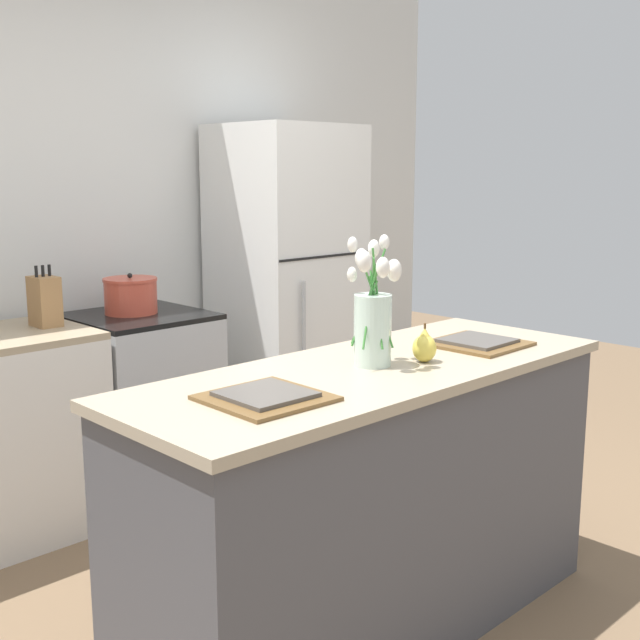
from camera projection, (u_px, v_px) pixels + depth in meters
name	position (u px, v px, depth m)	size (l,w,h in m)	color
ground_plane	(370.00, 626.00, 2.80)	(10.00, 10.00, 0.00)	brown
back_wall	(73.00, 215.00, 3.96)	(5.20, 0.08, 2.70)	silver
kitchen_island	(371.00, 500.00, 2.71)	(1.80, 0.66, 0.94)	#4C4C51
stove_range	(142.00, 403.00, 3.91)	(0.60, 0.61, 0.89)	#B2B5B7
refrigerator	(286.00, 290.00, 4.48)	(0.68, 0.67, 1.81)	white
flower_vase	(373.00, 317.00, 2.61)	(0.19, 0.20, 0.43)	silver
pear_figurine	(424.00, 347.00, 2.67)	(0.08, 0.08, 0.13)	#E5CC4C
plate_setting_left	(266.00, 397.00, 2.24)	(0.32, 0.32, 0.02)	brown
plate_setting_right	(477.00, 343.00, 2.93)	(0.32, 0.32, 0.02)	brown
cooking_pot	(131.00, 296.00, 3.83)	(0.26, 0.26, 0.19)	#CC4C38
knife_block	(45.00, 301.00, 3.51)	(0.10, 0.14, 0.27)	#A37547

